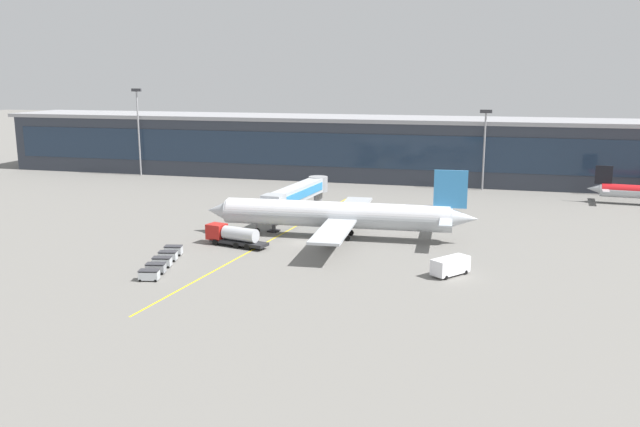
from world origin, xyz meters
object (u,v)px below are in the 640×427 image
object	(u,v)px
baggage_cart_2	(162,262)
baggage_cart_1	(156,268)
baggage_cart_0	(149,275)
baggage_cart_3	(168,256)
fuel_tanker	(233,235)
lavatory_truck	(450,265)
main_airliner	(337,215)
baggage_cart_4	(173,250)

from	to	relation	value
baggage_cart_2	baggage_cart_1	bearing A→B (deg)	-77.43
baggage_cart_0	baggage_cart_3	world-z (taller)	same
fuel_tanker	lavatory_truck	distance (m)	35.86
main_airliner	baggage_cart_1	size ratio (longest dim) A/B	15.92
main_airliner	lavatory_truck	world-z (taller)	main_airliner
main_airliner	baggage_cart_2	size ratio (longest dim) A/B	15.92
baggage_cart_4	lavatory_truck	bearing A→B (deg)	0.23
fuel_tanker	baggage_cart_3	world-z (taller)	fuel_tanker
baggage_cart_3	baggage_cart_4	bearing A→B (deg)	102.57
lavatory_truck	baggage_cart_3	xyz separation A→B (m)	(-41.05, -3.29, -0.64)
baggage_cart_0	baggage_cart_2	size ratio (longest dim) A/B	1.00
baggage_cart_1	baggage_cart_4	bearing A→B (deg)	102.57
baggage_cart_3	baggage_cart_4	size ratio (longest dim) A/B	1.00
fuel_tanker	baggage_cart_1	xyz separation A→B (m)	(-4.59, -17.02, -0.96)
baggage_cart_4	baggage_cart_0	bearing A→B (deg)	-77.43
lavatory_truck	baggage_cart_0	world-z (taller)	lavatory_truck
baggage_cart_0	fuel_tanker	bearing A→B (deg)	79.07
baggage_cart_1	baggage_cart_4	world-z (taller)	same
baggage_cart_1	baggage_cart_2	xyz separation A→B (m)	(-0.70, 3.12, 0.00)
fuel_tanker	baggage_cart_2	xyz separation A→B (m)	(-5.28, -13.90, -0.96)
lavatory_truck	baggage_cart_0	xyz separation A→B (m)	(-38.96, -12.66, -0.64)
fuel_tanker	baggage_cart_2	distance (m)	14.90
lavatory_truck	baggage_cart_2	bearing A→B (deg)	-170.97
baggage_cart_2	baggage_cart_4	xyz separation A→B (m)	(-1.39, 6.25, 0.00)
baggage_cart_0	baggage_cart_3	xyz separation A→B (m)	(-2.09, 9.37, 0.00)
baggage_cart_2	baggage_cart_3	world-z (taller)	same
baggage_cart_3	lavatory_truck	bearing A→B (deg)	4.59
baggage_cart_1	baggage_cart_3	world-z (taller)	same
baggage_cart_0	baggage_cart_4	world-z (taller)	same
baggage_cart_0	baggage_cart_1	world-z (taller)	same
baggage_cart_0	baggage_cart_3	size ratio (longest dim) A/B	1.00
fuel_tanker	baggage_cart_4	world-z (taller)	fuel_tanker
baggage_cart_0	baggage_cart_2	world-z (taller)	same
fuel_tanker	baggage_cart_0	world-z (taller)	fuel_tanker
main_airliner	baggage_cart_3	size ratio (longest dim) A/B	15.92
baggage_cart_2	baggage_cart_0	bearing A→B (deg)	-77.43
lavatory_truck	baggage_cart_4	size ratio (longest dim) A/B	2.05
fuel_tanker	baggage_cart_1	size ratio (longest dim) A/B	3.79
main_airliner	baggage_cart_0	distance (m)	35.32
baggage_cart_3	baggage_cart_4	xyz separation A→B (m)	(-0.70, 3.12, 0.00)
lavatory_truck	baggage_cart_1	bearing A→B (deg)	-166.47
baggage_cart_3	baggage_cart_2	bearing A→B (deg)	-77.43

